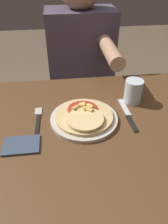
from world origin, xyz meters
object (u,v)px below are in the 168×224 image
Objects in this scene: dining_table at (87,151)px; knife at (128,115)px; plate at (84,119)px; person_diner at (81,65)px; pizza at (84,116)px; fork at (38,119)px; drinking_glass at (133,91)px.

dining_table is 4.97× the size of knife.
person_diner reaches higher than plate.
pizza is (-0.01, 0.04, 0.15)m from dining_table.
dining_table is 4.17× the size of plate.
fork and knife have the same top height.
fork is at bearing -113.05° from person_diner.
plate reaches higher than dining_table.
dining_table is 0.88× the size of person_diner.
plate is at bearing -95.44° from person_diner.
dining_table is at bearing -82.91° from plate.
drinking_glass is at bearing 34.43° from dining_table.
plate is 1.50× the size of fork.
dining_table is 0.22m from knife.
pizza is (0.00, -0.00, 0.02)m from plate.
fork is 0.14× the size of person_diner.
pizza is at bearing 96.97° from dining_table.
pizza is at bearing -154.16° from drinking_glass.
person_diner is at bearing 102.37° from knife.
person_diner is (0.05, 0.62, 0.09)m from dining_table.
drinking_glass is (0.41, 0.08, 0.05)m from fork.
drinking_glass is 0.51m from person_diner.
person_diner is (-0.13, 0.57, -0.04)m from knife.
knife is (0.18, 0.01, -0.00)m from plate.
drinking_glass is (0.05, 0.10, 0.05)m from knife.
pizza is 0.18m from knife.
fork is at bearing -168.81° from drinking_glass.
fork is at bearing 170.94° from pizza.
dining_table is at bearing -94.53° from person_diner.
drinking_glass is at bearing 25.84° from pizza.
fork is at bearing 172.04° from plate.
fork is 0.36m from knife.
pizza is at bearing -176.41° from knife.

